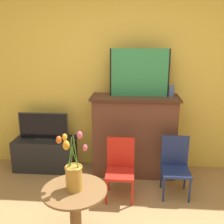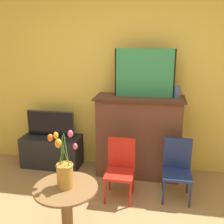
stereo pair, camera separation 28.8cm
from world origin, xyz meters
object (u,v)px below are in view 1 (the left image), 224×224
(painting, at_px, (140,73))
(vase_tulips, at_px, (73,172))
(chair_red, at_px, (120,165))
(tv_monitor, at_px, (43,127))
(chair_blue, at_px, (175,163))

(painting, bearing_deg, vase_tulips, -111.44)
(chair_red, bearing_deg, tv_monitor, 151.81)
(tv_monitor, height_order, vase_tulips, vase_tulips)
(vase_tulips, bearing_deg, tv_monitor, 117.61)
(chair_blue, bearing_deg, painting, 132.51)
(chair_blue, relative_size, vase_tulips, 1.35)
(tv_monitor, xyz_separation_m, chair_red, (1.11, -0.59, -0.25))
(tv_monitor, bearing_deg, chair_red, -28.19)
(chair_red, xyz_separation_m, chair_blue, (0.65, 0.11, 0.00))
(painting, distance_m, chair_red, 1.19)
(chair_red, bearing_deg, painting, 70.51)
(painting, height_order, vase_tulips, painting)
(painting, bearing_deg, chair_red, -109.49)
(tv_monitor, relative_size, chair_red, 0.99)
(painting, relative_size, tv_monitor, 1.10)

